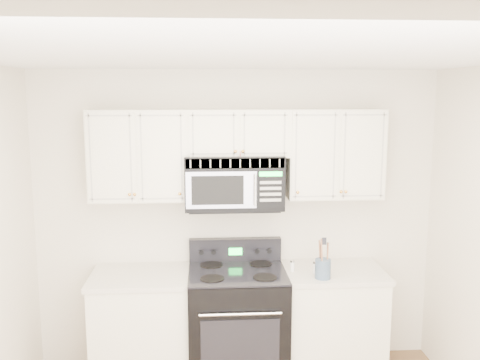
{
  "coord_description": "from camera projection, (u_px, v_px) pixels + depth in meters",
  "views": [
    {
      "loc": [
        -0.29,
        -2.85,
        2.41
      ],
      "look_at": [
        0.0,
        1.3,
        1.72
      ],
      "focal_mm": 40.0,
      "sensor_mm": 36.0,
      "label": 1
    }
  ],
  "objects": [
    {
      "name": "range",
      "position": [
        237.0,
        322.0,
        4.52
      ],
      "size": [
        0.81,
        0.73,
        1.13
      ],
      "color": "black",
      "rests_on": "ground"
    },
    {
      "name": "microwave",
      "position": [
        234.0,
        181.0,
        4.46
      ],
      "size": [
        0.81,
        0.45,
        0.45
      ],
      "color": "black",
      "rests_on": "ground"
    },
    {
      "name": "room",
      "position": [
        256.0,
        292.0,
        3.0
      ],
      "size": [
        3.51,
        3.51,
        2.61
      ],
      "color": "brown",
      "rests_on": "ground"
    },
    {
      "name": "base_cabinet_right",
      "position": [
        331.0,
        324.0,
        4.62
      ],
      "size": [
        0.86,
        0.65,
        0.92
      ],
      "color": "beige",
      "rests_on": "ground"
    },
    {
      "name": "upper_cabinets",
      "position": [
        238.0,
        150.0,
        4.46
      ],
      "size": [
        2.44,
        0.37,
        0.75
      ],
      "color": "beige",
      "rests_on": "ground"
    },
    {
      "name": "utensil_crock",
      "position": [
        323.0,
        268.0,
        4.31
      ],
      "size": [
        0.13,
        0.13,
        0.34
      ],
      "color": "#41556C",
      "rests_on": "base_cabinet_right"
    },
    {
      "name": "shaker_pepper",
      "position": [
        315.0,
        267.0,
        4.43
      ],
      "size": [
        0.04,
        0.04,
        0.1
      ],
      "color": "silver",
      "rests_on": "base_cabinet_right"
    },
    {
      "name": "shaker_salt",
      "position": [
        292.0,
        266.0,
        4.49
      ],
      "size": [
        0.04,
        0.04,
        0.09
      ],
      "color": "silver",
      "rests_on": "base_cabinet_right"
    },
    {
      "name": "base_cabinet_left",
      "position": [
        144.0,
        330.0,
        4.51
      ],
      "size": [
        0.86,
        0.65,
        0.92
      ],
      "color": "beige",
      "rests_on": "ground"
    }
  ]
}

